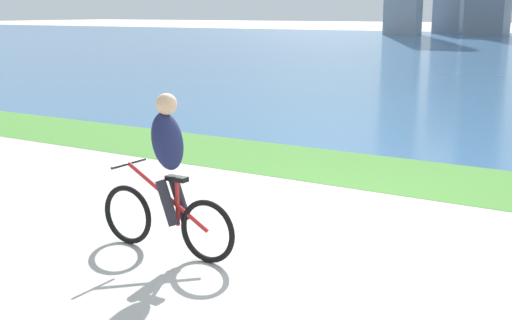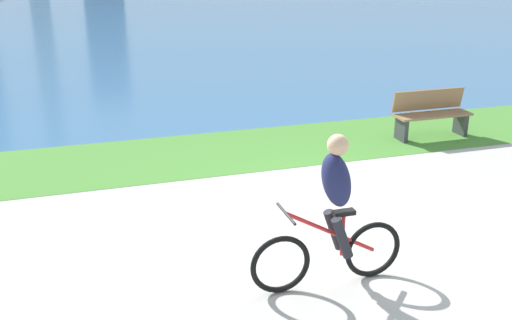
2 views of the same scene
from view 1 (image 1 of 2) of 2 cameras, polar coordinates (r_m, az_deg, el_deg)
name	(u,v)px [view 1 (image 1 of 2)]	position (r m, az deg, el deg)	size (l,w,h in m)	color
ground_plane	(304,230)	(7.85, 4.15, -6.00)	(300.00, 300.00, 0.00)	#B2AFA8
grass_strip_bayside	(398,174)	(10.65, 12.11, -1.22)	(120.00, 2.32, 0.01)	#478433
cyclist_lead	(167,176)	(6.92, -7.61, -1.38)	(1.73, 0.52, 1.70)	black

